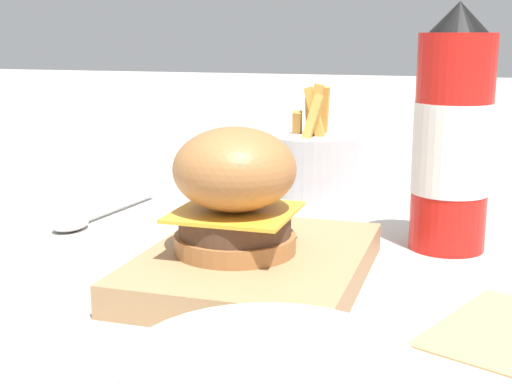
{
  "coord_description": "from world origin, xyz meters",
  "views": [
    {
      "loc": [
        -0.58,
        -0.14,
        0.2
      ],
      "look_at": [
        -0.03,
        0.03,
        0.08
      ],
      "focal_mm": 50.0,
      "sensor_mm": 36.0,
      "label": 1
    }
  ],
  "objects_px": {
    "serving_board": "(256,265)",
    "fries_basket": "(314,167)",
    "burger": "(235,190)",
    "spoon": "(84,219)",
    "ketchup_bottle": "(452,139)"
  },
  "relations": [
    {
      "from": "serving_board",
      "to": "burger",
      "type": "distance_m",
      "value": 0.07
    },
    {
      "from": "serving_board",
      "to": "ketchup_bottle",
      "type": "bearing_deg",
      "value": -46.15
    },
    {
      "from": "ketchup_bottle",
      "to": "fries_basket",
      "type": "bearing_deg",
      "value": 48.59
    },
    {
      "from": "ketchup_bottle",
      "to": "spoon",
      "type": "height_order",
      "value": "ketchup_bottle"
    },
    {
      "from": "ketchup_bottle",
      "to": "serving_board",
      "type": "bearing_deg",
      "value": 133.85
    },
    {
      "from": "ketchup_bottle",
      "to": "burger",
      "type": "bearing_deg",
      "value": 132.55
    },
    {
      "from": "serving_board",
      "to": "fries_basket",
      "type": "relative_size",
      "value": 1.61
    },
    {
      "from": "serving_board",
      "to": "burger",
      "type": "height_order",
      "value": "burger"
    },
    {
      "from": "fries_basket",
      "to": "serving_board",
      "type": "bearing_deg",
      "value": -176.79
    },
    {
      "from": "serving_board",
      "to": "spoon",
      "type": "bearing_deg",
      "value": 63.7
    },
    {
      "from": "fries_basket",
      "to": "spoon",
      "type": "height_order",
      "value": "fries_basket"
    },
    {
      "from": "burger",
      "to": "ketchup_bottle",
      "type": "xyz_separation_m",
      "value": [
        0.15,
        -0.16,
        0.03
      ]
    },
    {
      "from": "burger",
      "to": "serving_board",
      "type": "bearing_deg",
      "value": -62.76
    },
    {
      "from": "burger",
      "to": "fries_basket",
      "type": "relative_size",
      "value": 0.71
    },
    {
      "from": "fries_basket",
      "to": "spoon",
      "type": "distance_m",
      "value": 0.28
    }
  ]
}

